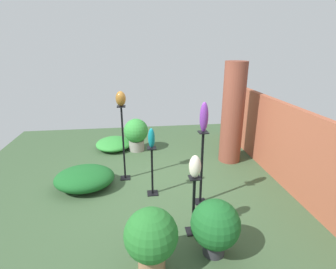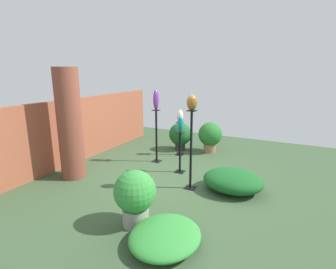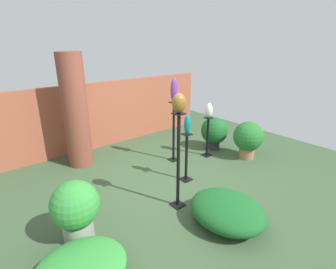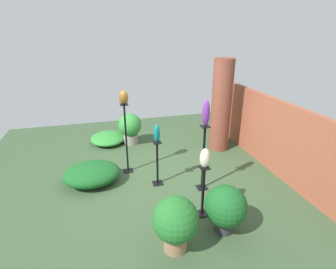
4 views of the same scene
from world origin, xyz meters
name	(u,v)px [view 4 (image 4 of 4)]	position (x,y,z in m)	size (l,w,h in m)	color
ground_plane	(162,176)	(0.00, 0.00, 0.00)	(8.00, 8.00, 0.00)	#385133
brick_wall_back	(267,131)	(0.00, 2.45, 0.79)	(5.60, 0.12, 1.59)	#9E5138
brick_pillar	(221,106)	(-1.02, 1.78, 1.16)	(0.50, 0.50, 2.32)	brown
pedestal_violet	(203,161)	(0.63, 0.65, 0.61)	(0.20, 0.20, 1.32)	black
pedestal_ivory	(203,194)	(1.38, 0.35, 0.41)	(0.20, 0.20, 0.91)	black
pedestal_teal	(157,165)	(0.25, -0.16, 0.42)	(0.20, 0.20, 0.93)	black
pedestal_bronze	(126,142)	(-0.42, -0.69, 0.72)	(0.20, 0.20, 1.54)	black
art_vase_violet	(206,113)	(0.63, 0.65, 1.56)	(0.15, 0.14, 0.49)	#6B2D8C
art_vase_ivory	(205,158)	(1.38, 0.35, 1.08)	(0.17, 0.17, 0.33)	beige
art_vase_teal	(157,133)	(0.25, -0.16, 1.11)	(0.12, 0.12, 0.36)	#0F727A
art_vase_bronze	(123,97)	(-0.42, -0.69, 1.69)	(0.21, 0.19, 0.28)	brown
potted_plant_near_pillar	(226,207)	(1.83, 0.54, 0.44)	(0.65, 0.65, 0.79)	#2D2D33
potted_plant_front_left	(176,222)	(1.99, -0.30, 0.48)	(0.66, 0.66, 0.84)	#936B4C
potted_plant_back_center	(130,127)	(-1.94, -0.42, 0.48)	(0.62, 0.62, 0.85)	gray
foliage_bed_east	(108,138)	(-2.17, -1.03, 0.13)	(1.05, 0.94, 0.26)	#338C38
foliage_bed_west	(92,174)	(-0.15, -1.45, 0.20)	(0.96, 1.14, 0.40)	#195923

